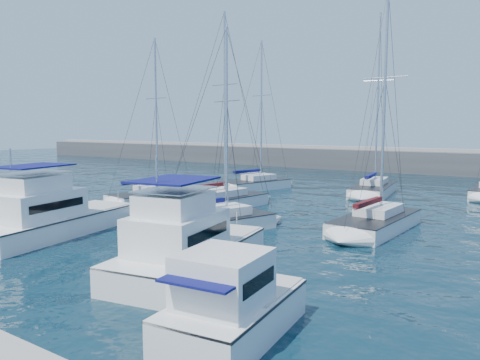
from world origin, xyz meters
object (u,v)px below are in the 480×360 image
Objects in this scene: sailboat_back_a at (256,184)px; sailboat_mid_a at (151,197)px; sailboat_mid_b at (218,203)px; motor_yacht_stbd_outer at (231,308)px; sailboat_back_b at (373,189)px; motor_yacht_port_inner at (50,217)px; sailboat_mid_d at (376,222)px; motor_yacht_stbd_inner at (186,248)px; sailboat_mid_c at (218,223)px.

sailboat_mid_a is at bearing -86.07° from sailboat_back_a.
sailboat_mid_a is 0.91× the size of sailboat_mid_b.
sailboat_back_a is at bearing 86.36° from sailboat_mid_a.
motor_yacht_stbd_outer is 0.33× the size of sailboat_back_b.
sailboat_mid_d is (15.49, 12.34, -0.61)m from motor_yacht_port_inner.
motor_yacht_stbd_inner is at bearing -14.00° from motor_yacht_port_inner.
motor_yacht_port_inner is at bearing 165.53° from motor_yacht_stbd_inner.
sailboat_mid_a is 19.18m from sailboat_mid_d.
sailboat_mid_b reaches higher than sailboat_back_a.
sailboat_mid_d is (4.20, 13.18, -0.61)m from motor_yacht_stbd_inner.
sailboat_back_a is 0.89× the size of sailboat_back_b.
motor_yacht_stbd_inner is 28.50m from sailboat_back_b.
sailboat_back_b is (-5.21, 15.29, 0.02)m from sailboat_mid_d.
motor_yacht_port_inner is 17.31m from motor_yacht_stbd_outer.
sailboat_mid_d is at bearing 9.43° from sailboat_mid_a.
motor_yacht_stbd_inner is at bearing -47.86° from sailboat_back_a.
sailboat_mid_c reaches higher than motor_yacht_stbd_inner.
motor_yacht_stbd_inner is 6.71m from motor_yacht_stbd_outer.
sailboat_back_b is at bearing 111.75° from sailboat_mid_d.
sailboat_back_a reaches higher than sailboat_mid_d.
sailboat_mid_c is (-9.12, 11.56, -0.43)m from motor_yacht_stbd_outer.
sailboat_back_a reaches higher than motor_yacht_port_inner.
sailboat_mid_a is at bearing -165.77° from sailboat_mid_b.
sailboat_back_a reaches higher than motor_yacht_stbd_inner.
sailboat_back_a is (-0.99, 24.46, -0.59)m from motor_yacht_port_inner.
sailboat_mid_d is 20.45m from sailboat_back_a.
sailboat_mid_b is (-13.81, 17.78, -0.42)m from motor_yacht_stbd_outer.
motor_yacht_port_inner is 10.00m from sailboat_mid_c.
sailboat_back_b is at bearing 101.12° from sailboat_mid_c.
motor_yacht_stbd_inner reaches higher than motor_yacht_stbd_outer.
motor_yacht_stbd_outer is 34.26m from sailboat_back_a.
sailboat_mid_b is 16.59m from sailboat_back_b.
sailboat_back_a is (2.70, 12.37, 0.02)m from sailboat_mid_a.
sailboat_mid_d is at bearing 28.82° from motor_yacht_port_inner.
motor_yacht_stbd_outer is at bearing -44.42° from sailboat_mid_b.
motor_yacht_stbd_inner is 19.80m from sailboat_mid_a.
sailboat_back_b reaches higher than sailboat_back_a.
sailboat_mid_b reaches higher than sailboat_mid_c.
motor_yacht_stbd_inner is 0.62× the size of sailboat_mid_b.
sailboat_back_a is (-3.77, 11.63, 0.02)m from sailboat_mid_b.
sailboat_mid_d reaches higher than sailboat_mid_c.
sailboat_mid_d is at bearing -20.08° from sailboat_back_a.
motor_yacht_stbd_outer is at bearing -26.34° from motor_yacht_port_inner.
sailboat_mid_d reaches higher than motor_yacht_stbd_outer.
sailboat_mid_b is 0.89× the size of sailboat_back_b.
motor_yacht_port_inner reaches higher than motor_yacht_stbd_outer.
sailboat_mid_a is at bearing 172.58° from sailboat_mid_c.
sailboat_mid_c is at bearing -17.45° from sailboat_mid_a.
motor_yacht_port_inner is 0.78× the size of sailboat_mid_a.
sailboat_back_b is at bearing 59.87° from motor_yacht_port_inner.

